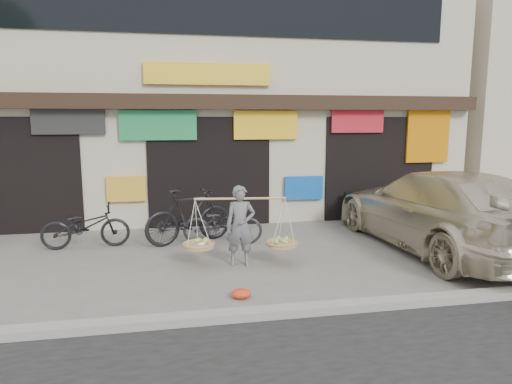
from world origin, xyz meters
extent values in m
plane|color=slate|center=(0.00, 0.00, 0.00)|extent=(70.00, 70.00, 0.00)
cube|color=gray|center=(0.00, -2.00, 0.06)|extent=(70.00, 0.25, 0.12)
cube|color=beige|center=(0.00, 6.50, 3.50)|extent=(14.00, 6.00, 7.00)
cube|color=black|center=(0.00, 3.48, 5.20)|extent=(12.00, 0.06, 1.20)
cube|color=black|center=(0.00, 3.35, 3.05)|extent=(14.00, 0.35, 0.35)
cube|color=black|center=(-4.50, 3.75, 1.35)|extent=(3.00, 0.60, 2.70)
cube|color=black|center=(0.00, 3.75, 1.35)|extent=(3.00, 0.60, 2.70)
cube|color=black|center=(4.50, 3.75, 1.35)|extent=(3.00, 0.60, 2.70)
cube|color=#272727|center=(-3.20, 3.42, 2.60)|extent=(1.60, 0.08, 0.60)
cube|color=#228949|center=(-1.20, 3.42, 2.50)|extent=(1.80, 0.08, 0.70)
cube|color=yellow|center=(1.40, 3.42, 2.50)|extent=(1.60, 0.08, 0.70)
cube|color=red|center=(3.80, 3.42, 2.60)|extent=(1.40, 0.08, 0.60)
cube|color=#CB7205|center=(5.80, 3.42, 2.20)|extent=(1.20, 0.08, 1.40)
cube|color=gold|center=(-2.00, 3.42, 1.00)|extent=(0.90, 0.08, 0.60)
cube|color=blue|center=(2.40, 3.42, 0.90)|extent=(1.00, 0.08, 0.60)
cube|color=yellow|center=(0.00, 3.42, 3.70)|extent=(3.00, 0.08, 0.50)
imported|color=slate|center=(0.27, 0.27, 0.74)|extent=(0.57, 0.41, 1.47)
cylinder|color=tan|center=(0.27, 0.27, 1.24)|extent=(1.64, 0.23, 0.04)
cylinder|color=tan|center=(-0.49, 0.36, 0.38)|extent=(0.56, 0.56, 0.07)
ellipsoid|color=#A5BF66|center=(-0.49, 0.36, 0.44)|extent=(0.39, 0.39, 0.10)
cylinder|color=tan|center=(1.02, 0.18, 0.38)|extent=(0.56, 0.56, 0.07)
ellipsoid|color=#A5BF66|center=(1.02, 0.18, 0.44)|extent=(0.39, 0.39, 0.10)
imported|color=black|center=(-2.71, 1.98, 0.46)|extent=(1.80, 0.73, 0.92)
imported|color=black|center=(-0.58, 1.97, 0.59)|extent=(2.05, 1.21, 1.19)
imported|color=#252529|center=(0.11, 1.78, 0.44)|extent=(1.77, 0.87, 0.89)
imported|color=beige|center=(4.43, 0.58, 0.82)|extent=(2.61, 5.76, 1.64)
cube|color=black|center=(4.28, 3.25, 0.55)|extent=(1.70, 0.20, 0.45)
cube|color=silver|center=(4.28, 3.32, 0.45)|extent=(0.45, 0.05, 0.12)
ellipsoid|color=red|center=(0.04, -1.28, 0.07)|extent=(0.31, 0.25, 0.14)
camera|label=1|loc=(-0.96, -7.70, 2.66)|focal=32.00mm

